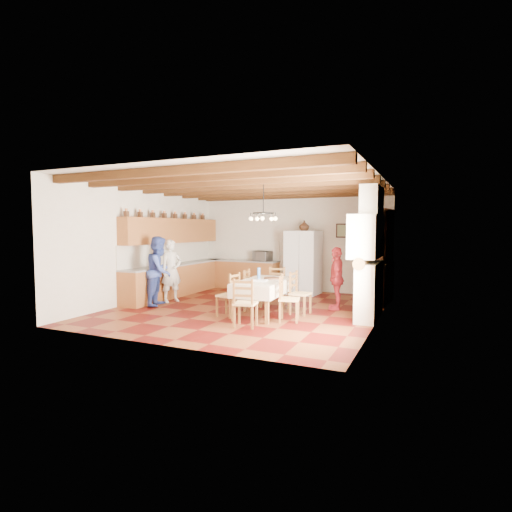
# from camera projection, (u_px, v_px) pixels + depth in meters

# --- Properties ---
(floor) EXTENTS (6.00, 6.50, 0.02)m
(floor) POSITION_uv_depth(u_px,v_px,m) (247.00, 309.00, 9.52)
(floor) COLOR #4B0D0A
(floor) RESTS_ON ground
(ceiling) EXTENTS (6.00, 6.50, 0.02)m
(ceiling) POSITION_uv_depth(u_px,v_px,m) (247.00, 182.00, 9.31)
(ceiling) COLOR silver
(ceiling) RESTS_ON ground
(wall_back) EXTENTS (6.00, 0.02, 3.00)m
(wall_back) POSITION_uv_depth(u_px,v_px,m) (292.00, 242.00, 12.38)
(wall_back) COLOR beige
(wall_back) RESTS_ON ground
(wall_front) EXTENTS (6.00, 0.02, 3.00)m
(wall_front) POSITION_uv_depth(u_px,v_px,m) (160.00, 254.00, 6.44)
(wall_front) COLOR beige
(wall_front) RESTS_ON ground
(wall_left) EXTENTS (0.02, 6.50, 3.00)m
(wall_left) POSITION_uv_depth(u_px,v_px,m) (145.00, 244.00, 10.64)
(wall_left) COLOR beige
(wall_left) RESTS_ON ground
(wall_right) EXTENTS (0.02, 6.50, 3.00)m
(wall_right) POSITION_uv_depth(u_px,v_px,m) (379.00, 249.00, 8.18)
(wall_right) COLOR beige
(wall_right) RESTS_ON ground
(ceiling_beams) EXTENTS (6.00, 6.30, 0.16)m
(ceiling_beams) POSITION_uv_depth(u_px,v_px,m) (247.00, 186.00, 9.31)
(ceiling_beams) COLOR #3B1F0F
(ceiling_beams) RESTS_ON ground
(lower_cabinets_left) EXTENTS (0.60, 4.30, 0.86)m
(lower_cabinets_left) POSITION_uv_depth(u_px,v_px,m) (178.00, 280.00, 11.54)
(lower_cabinets_left) COLOR brown
(lower_cabinets_left) RESTS_ON ground
(lower_cabinets_back) EXTENTS (2.30, 0.60, 0.86)m
(lower_cabinets_back) POSITION_uv_depth(u_px,v_px,m) (243.00, 275.00, 12.80)
(lower_cabinets_back) COLOR brown
(lower_cabinets_back) RESTS_ON ground
(countertop_left) EXTENTS (0.62, 4.30, 0.04)m
(countertop_left) POSITION_uv_depth(u_px,v_px,m) (178.00, 264.00, 11.51)
(countertop_left) COLOR gray
(countertop_left) RESTS_ON lower_cabinets_left
(countertop_back) EXTENTS (2.34, 0.62, 0.04)m
(countertop_back) POSITION_uv_depth(u_px,v_px,m) (243.00, 261.00, 12.77)
(countertop_back) COLOR gray
(countertop_back) RESTS_ON lower_cabinets_back
(backsplash_left) EXTENTS (0.03, 4.30, 0.60)m
(backsplash_left) POSITION_uv_depth(u_px,v_px,m) (170.00, 253.00, 11.60)
(backsplash_left) COLOR beige
(backsplash_left) RESTS_ON ground
(backsplash_back) EXTENTS (2.30, 0.03, 0.60)m
(backsplash_back) POSITION_uv_depth(u_px,v_px,m) (247.00, 250.00, 13.01)
(backsplash_back) COLOR beige
(backsplash_back) RESTS_ON ground
(upper_cabinets) EXTENTS (0.35, 4.20, 0.70)m
(upper_cabinets) POSITION_uv_depth(u_px,v_px,m) (174.00, 231.00, 11.49)
(upper_cabinets) COLOR brown
(upper_cabinets) RESTS_ON ground
(fireplace) EXTENTS (0.56, 1.60, 2.80)m
(fireplace) POSITION_uv_depth(u_px,v_px,m) (366.00, 253.00, 8.49)
(fireplace) COLOR beige
(fireplace) RESTS_ON ground
(wall_picture) EXTENTS (0.34, 0.03, 0.42)m
(wall_picture) POSITION_uv_depth(u_px,v_px,m) (342.00, 231.00, 11.70)
(wall_picture) COLOR black
(wall_picture) RESTS_ON ground
(refrigerator) EXTENTS (0.98, 0.83, 1.85)m
(refrigerator) POSITION_uv_depth(u_px,v_px,m) (303.00, 262.00, 11.66)
(refrigerator) COLOR white
(refrigerator) RESTS_ON floor
(hutch) EXTENTS (0.70, 1.37, 2.40)m
(hutch) POSITION_uv_depth(u_px,v_px,m) (378.00, 257.00, 10.13)
(hutch) COLOR #3A2510
(hutch) RESTS_ON floor
(dining_table) EXTENTS (1.00, 1.82, 0.78)m
(dining_table) POSITION_uv_depth(u_px,v_px,m) (263.00, 284.00, 8.82)
(dining_table) COLOR beige
(dining_table) RESTS_ON floor
(chandelier) EXTENTS (0.47, 0.47, 0.03)m
(chandelier) POSITION_uv_depth(u_px,v_px,m) (263.00, 213.00, 8.71)
(chandelier) COLOR black
(chandelier) RESTS_ON ground
(chair_left_near) EXTENTS (0.44, 0.46, 0.96)m
(chair_left_near) POSITION_uv_depth(u_px,v_px,m) (228.00, 294.00, 8.69)
(chair_left_near) COLOR brown
(chair_left_near) RESTS_ON floor
(chair_left_far) EXTENTS (0.46, 0.47, 0.96)m
(chair_left_far) POSITION_uv_depth(u_px,v_px,m) (240.00, 290.00, 9.38)
(chair_left_far) COLOR brown
(chair_left_far) RESTS_ON floor
(chair_right_near) EXTENTS (0.49, 0.50, 0.96)m
(chair_right_near) POSITION_uv_depth(u_px,v_px,m) (289.00, 298.00, 8.23)
(chair_right_near) COLOR brown
(chair_right_near) RESTS_ON floor
(chair_right_far) EXTENTS (0.43, 0.45, 0.96)m
(chair_right_far) POSITION_uv_depth(u_px,v_px,m) (300.00, 293.00, 8.91)
(chair_right_far) COLOR brown
(chair_right_far) RESTS_ON floor
(chair_end_near) EXTENTS (0.48, 0.46, 0.96)m
(chair_end_near) POSITION_uv_depth(u_px,v_px,m) (245.00, 302.00, 7.76)
(chair_end_near) COLOR brown
(chair_end_near) RESTS_ON floor
(chair_end_far) EXTENTS (0.51, 0.50, 0.96)m
(chair_end_far) POSITION_uv_depth(u_px,v_px,m) (277.00, 287.00, 9.85)
(chair_end_far) COLOR brown
(chair_end_far) RESTS_ON floor
(person_man) EXTENTS (0.60, 0.70, 1.63)m
(person_man) POSITION_uv_depth(u_px,v_px,m) (171.00, 271.00, 10.39)
(person_man) COLOR beige
(person_man) RESTS_ON floor
(person_woman_blue) EXTENTS (0.86, 0.99, 1.72)m
(person_woman_blue) POSITION_uv_depth(u_px,v_px,m) (160.00, 271.00, 9.91)
(person_woman_blue) COLOR #364BA6
(person_woman_blue) RESTS_ON floor
(person_woman_red) EXTENTS (0.51, 0.92, 1.49)m
(person_woman_red) POSITION_uv_depth(u_px,v_px,m) (337.00, 278.00, 9.41)
(person_woman_red) COLOR #A22328
(person_woman_red) RESTS_ON floor
(microwave) EXTENTS (0.64, 0.51, 0.31)m
(microwave) POSITION_uv_depth(u_px,v_px,m) (262.00, 256.00, 12.48)
(microwave) COLOR silver
(microwave) RESTS_ON countertop_back
(fridge_vase) EXTENTS (0.36, 0.36, 0.30)m
(fridge_vase) POSITION_uv_depth(u_px,v_px,m) (304.00, 226.00, 11.58)
(fridge_vase) COLOR #3A2510
(fridge_vase) RESTS_ON refrigerator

